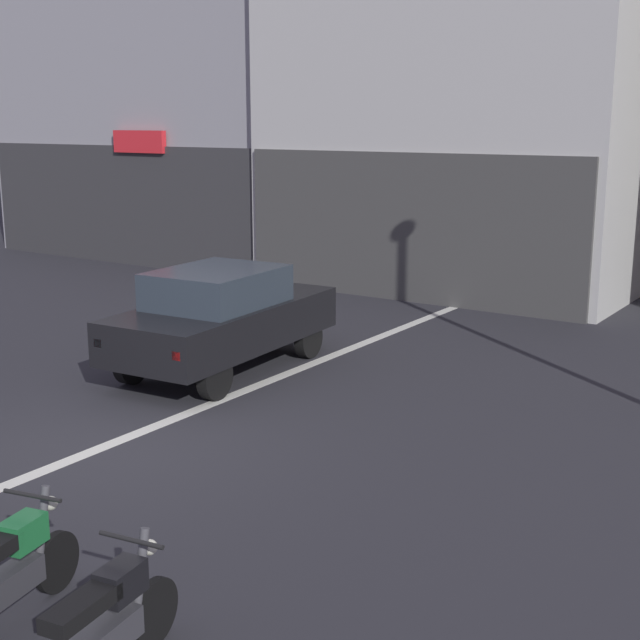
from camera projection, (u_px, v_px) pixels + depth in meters
name	position (u px, v px, depth m)	size (l,w,h in m)	color
ground_plane	(111.00, 444.00, 10.75)	(120.00, 120.00, 0.00)	#2B2B30
lane_centre_line	(364.00, 343.00, 15.60)	(0.20, 18.00, 0.01)	silver
building_corner_left	(213.00, 8.00, 26.20)	(10.17, 8.57, 14.26)	#9E9EA3
car_black_crossing_near	(222.00, 316.00, 13.71)	(2.05, 4.21, 1.64)	black
motorcycle_green_row_centre	(9.00, 572.00, 6.80)	(0.56, 1.65, 0.98)	black
motorcycle_black_row_right_mid	(105.00, 626.00, 6.07)	(0.55, 1.66, 0.98)	black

